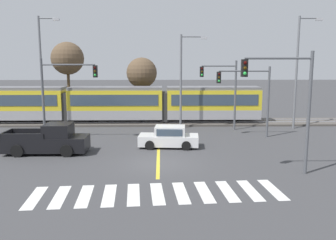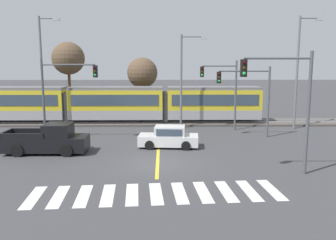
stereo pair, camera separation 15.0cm
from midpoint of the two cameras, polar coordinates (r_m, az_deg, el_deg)
The scene contains 28 objects.
ground_plane at distance 21.33m, azimuth -1.79°, elevation -7.04°, with size 200.00×200.00×0.00m, color #3D3D3F.
track_bed at distance 35.17m, azimuth -1.55°, elevation -0.37°, with size 120.00×4.00×0.18m, color #4C4742.
rail_near at distance 34.43m, azimuth -1.56°, elevation -0.35°, with size 120.00×0.08×0.10m, color #939399.
rail_far at distance 35.85m, azimuth -1.54°, elevation 0.04°, with size 120.00×0.08×0.10m, color #939399.
light_rail_tram at distance 35.17m, azimuth -8.44°, elevation 2.75°, with size 28.00×2.64×3.43m.
crosswalk_stripe_0 at distance 17.35m, azimuth -20.82°, elevation -11.56°, with size 0.56×2.80×0.01m, color silver.
crosswalk_stripe_1 at distance 17.09m, azimuth -17.19°, elevation -11.68°, with size 0.56×2.80×0.01m, color silver.
crosswalk_stripe_2 at distance 16.90m, azimuth -13.46°, elevation -11.76°, with size 0.56×2.80×0.01m, color silver.
crosswalk_stripe_3 at distance 16.78m, azimuth -9.66°, elevation -11.78°, with size 0.56×2.80×0.01m, color silver.
crosswalk_stripe_4 at distance 16.73m, azimuth -5.82°, elevation -11.76°, with size 0.56×2.80×0.01m, color silver.
crosswalk_stripe_5 at distance 16.75m, azimuth -1.97°, elevation -11.69°, with size 0.56×2.80×0.01m, color silver.
crosswalk_stripe_6 at distance 16.84m, azimuth 1.84°, elevation -11.56°, with size 0.56×2.80×0.01m, color silver.
crosswalk_stripe_7 at distance 17.01m, azimuth 5.59°, elevation -11.39°, with size 0.56×2.80×0.01m, color silver.
crosswalk_stripe_8 at distance 17.24m, azimuth 9.25°, elevation -11.18°, with size 0.56×2.80×0.01m, color silver.
crosswalk_stripe_9 at distance 17.54m, azimuth 12.80°, elevation -10.93°, with size 0.56×2.80×0.01m, color silver.
crosswalk_stripe_10 at distance 17.91m, azimuth 16.20°, elevation -10.65°, with size 0.56×2.80×0.01m, color silver.
lane_centre_line at distance 25.86m, azimuth -1.68°, elevation -4.11°, with size 0.20×15.03×0.01m, color gold.
sedan_crossing at distance 25.24m, azimuth -0.03°, elevation -2.82°, with size 4.32×2.17×1.52m.
pickup_truck at distance 24.90m, azimuth -18.78°, elevation -3.16°, with size 5.41×2.26×1.98m.
traffic_light_near_right at distance 19.64m, azimuth 18.39°, elevation 3.98°, with size 3.75×0.38×6.57m.
traffic_light_mid_left at distance 28.06m, azimuth -16.88°, elevation 5.13°, with size 4.25×0.38×6.26m.
traffic_light_mid_right at distance 28.96m, azimuth 12.86°, elevation 4.74°, with size 4.25×0.38×5.65m.
traffic_light_far_right at distance 31.67m, azimuth 8.78°, elevation 5.57°, with size 3.25×0.38×6.12m.
street_lamp_west at distance 33.71m, azimuth -19.57°, elevation 7.97°, with size 1.90×0.28×9.94m.
street_lamp_centre at distance 32.03m, azimuth 2.36°, elevation 7.14°, with size 2.39×0.28×8.39m.
street_lamp_east at distance 33.94m, azimuth 20.10°, elevation 8.01°, with size 2.12×0.28×9.96m.
bare_tree_far_west at distance 41.07m, azimuth -15.92°, elevation 9.43°, with size 3.58×3.58×8.18m.
bare_tree_west at distance 38.56m, azimuth -4.35°, elevation 7.51°, with size 3.26×3.26×6.48m.
Camera 1 is at (0.17, -20.47, 6.00)m, focal length 38.00 mm.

